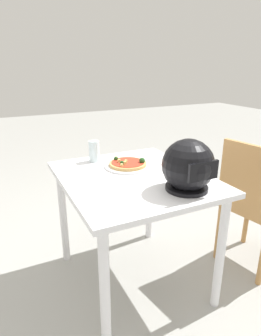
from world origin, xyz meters
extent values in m
plane|color=#9E9E99|center=(0.00, 0.00, 0.00)|extent=(14.00, 14.00, 0.00)
cube|color=white|center=(0.00, 0.00, 0.72)|extent=(0.80, 0.93, 0.03)
cylinder|color=white|center=(-0.34, -0.40, 0.35)|extent=(0.05, 0.05, 0.71)
cylinder|color=white|center=(0.34, -0.40, 0.35)|extent=(0.05, 0.05, 0.71)
cylinder|color=white|center=(-0.34, 0.40, 0.35)|extent=(0.05, 0.05, 0.71)
cylinder|color=white|center=(0.34, 0.40, 0.35)|extent=(0.05, 0.05, 0.71)
cylinder|color=white|center=(-0.04, -0.15, 0.74)|extent=(0.29, 0.29, 0.01)
cylinder|color=tan|center=(-0.04, -0.15, 0.76)|extent=(0.23, 0.23, 0.02)
cylinder|color=red|center=(-0.04, -0.15, 0.77)|extent=(0.21, 0.21, 0.00)
sphere|color=#234C1E|center=(0.01, -0.22, 0.78)|extent=(0.03, 0.03, 0.03)
sphere|color=#234C1E|center=(-0.11, -0.11, 0.78)|extent=(0.04, 0.04, 0.04)
sphere|color=#234C1E|center=(0.01, -0.13, 0.78)|extent=(0.02, 0.02, 0.02)
cylinder|color=#E0D172|center=(0.01, -0.23, 0.78)|extent=(0.03, 0.03, 0.02)
cylinder|color=#E0D172|center=(0.03, -0.10, 0.78)|extent=(0.02, 0.02, 0.01)
cylinder|color=#E0D172|center=(0.00, -0.12, 0.78)|extent=(0.02, 0.02, 0.02)
cylinder|color=#E0D172|center=(-0.02, -0.14, 0.78)|extent=(0.03, 0.03, 0.02)
cylinder|color=#E0D172|center=(0.02, -0.17, 0.78)|extent=(0.03, 0.03, 0.02)
sphere|color=black|center=(-0.16, 0.29, 0.87)|extent=(0.27, 0.27, 0.27)
cylinder|color=black|center=(-0.16, 0.29, 0.75)|extent=(0.22, 0.22, 0.02)
cube|color=black|center=(-0.16, 0.41, 0.88)|extent=(0.16, 0.02, 0.09)
cylinder|color=silver|center=(0.12, -0.35, 0.81)|extent=(0.07, 0.07, 0.14)
cube|color=#B7844C|center=(-0.85, 0.20, 0.44)|extent=(0.46, 0.46, 0.02)
cube|color=#B7844C|center=(-0.67, 0.23, 0.68)|extent=(0.10, 0.38, 0.45)
cylinder|color=#B7844C|center=(-0.99, 0.00, 0.21)|extent=(0.04, 0.04, 0.43)
cylinder|color=#B7844C|center=(-0.66, 0.06, 0.21)|extent=(0.04, 0.04, 0.43)
camera|label=1|loc=(0.69, 1.40, 1.35)|focal=30.98mm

